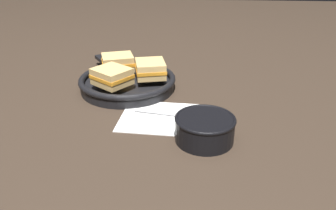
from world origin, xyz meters
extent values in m
plane|color=#382B21|center=(0.00, 0.00, 0.00)|extent=(4.00, 4.00, 0.00)
cube|color=white|center=(0.01, 0.00, 0.00)|extent=(0.21, 0.18, 0.00)
cylinder|color=black|center=(0.12, -0.10, 0.03)|extent=(0.13, 0.13, 0.06)
cylinder|color=orange|center=(0.12, -0.10, 0.04)|extent=(0.12, 0.12, 0.01)
torus|color=black|center=(0.12, -0.10, 0.05)|extent=(0.14, 0.14, 0.01)
cube|color=silver|center=(-0.01, 0.01, 0.01)|extent=(0.12, 0.03, 0.01)
ellipsoid|color=silver|center=(0.08, 0.00, 0.01)|extent=(0.06, 0.04, 0.01)
cylinder|color=black|center=(-0.11, 0.18, 0.01)|extent=(0.28, 0.28, 0.02)
torus|color=black|center=(-0.11, 0.18, 0.03)|extent=(0.29, 0.29, 0.02)
cube|color=black|center=(-0.23, 0.34, 0.03)|extent=(0.09, 0.12, 0.01)
cube|color=#DBB26B|center=(-0.04, 0.18, 0.05)|extent=(0.10, 0.11, 0.02)
cube|color=orange|center=(-0.04, 0.18, 0.07)|extent=(0.11, 0.11, 0.01)
cube|color=#DBB26B|center=(-0.04, 0.18, 0.08)|extent=(0.10, 0.11, 0.02)
cube|color=#DBB26B|center=(-0.15, 0.23, 0.05)|extent=(0.12, 0.11, 0.02)
cube|color=orange|center=(-0.15, 0.23, 0.07)|extent=(0.12, 0.11, 0.01)
cube|color=#DBB26B|center=(-0.15, 0.23, 0.08)|extent=(0.12, 0.11, 0.02)
cube|color=#DBB26B|center=(-0.14, 0.11, 0.05)|extent=(0.13, 0.12, 0.02)
cube|color=orange|center=(-0.14, 0.11, 0.07)|extent=(0.13, 0.13, 0.01)
cube|color=#DBB26B|center=(-0.14, 0.11, 0.08)|extent=(0.13, 0.12, 0.02)
camera|label=1|loc=(0.09, -0.73, 0.40)|focal=35.00mm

